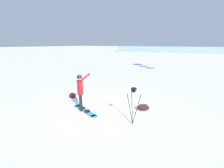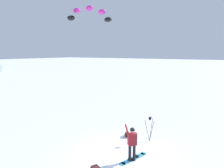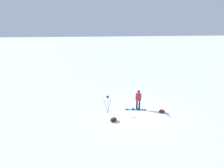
{
  "view_description": "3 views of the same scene",
  "coord_description": "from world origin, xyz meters",
  "px_view_note": "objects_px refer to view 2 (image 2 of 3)",
  "views": [
    {
      "loc": [
        5.34,
        4.51,
        3.0
      ],
      "look_at": [
        -0.33,
        0.7,
        1.2
      ],
      "focal_mm": 24.59,
      "sensor_mm": 36.0,
      "label": 1
    },
    {
      "loc": [
        4.88,
        -8.67,
        5.17
      ],
      "look_at": [
        -2.27,
        2.36,
        3.15
      ],
      "focal_mm": 33.04,
      "sensor_mm": 36.0,
      "label": 2
    },
    {
      "loc": [
        -12.59,
        4.64,
        6.39
      ],
      "look_at": [
        -2.39,
        2.46,
        3.27
      ],
      "focal_mm": 29.59,
      "sensor_mm": 36.0,
      "label": 3
    }
  ],
  "objects_px": {
    "snowboard": "(133,158)",
    "traction_kite": "(90,14)",
    "gear_bag_small": "(127,134)",
    "camera_tripod": "(150,124)",
    "snowboarder": "(132,141)",
    "gear_bag_large": "(95,168)"
  },
  "relations": [
    {
      "from": "snowboard",
      "to": "camera_tripod",
      "type": "height_order",
      "value": "camera_tripod"
    },
    {
      "from": "snowboarder",
      "to": "camera_tripod",
      "type": "relative_size",
      "value": 1.17
    },
    {
      "from": "camera_tripod",
      "to": "gear_bag_small",
      "type": "height_order",
      "value": "camera_tripod"
    },
    {
      "from": "camera_tripod",
      "to": "gear_bag_small",
      "type": "bearing_deg",
      "value": -173.8
    },
    {
      "from": "traction_kite",
      "to": "gear_bag_large",
      "type": "distance_m",
      "value": 14.73
    },
    {
      "from": "gear_bag_small",
      "to": "camera_tripod",
      "type": "bearing_deg",
      "value": 6.2
    },
    {
      "from": "snowboarder",
      "to": "traction_kite",
      "type": "height_order",
      "value": "traction_kite"
    },
    {
      "from": "snowboard",
      "to": "traction_kite",
      "type": "height_order",
      "value": "traction_kite"
    },
    {
      "from": "traction_kite",
      "to": "camera_tripod",
      "type": "xyz_separation_m",
      "value": [
        8.36,
        -4.97,
        -7.75
      ]
    },
    {
      "from": "snowboarder",
      "to": "snowboard",
      "type": "height_order",
      "value": "snowboarder"
    },
    {
      "from": "snowboard",
      "to": "gear_bag_small",
      "type": "height_order",
      "value": "gear_bag_small"
    },
    {
      "from": "snowboard",
      "to": "snowboarder",
      "type": "bearing_deg",
      "value": -85.46
    },
    {
      "from": "traction_kite",
      "to": "gear_bag_small",
      "type": "xyz_separation_m",
      "value": [
        6.95,
        -5.13,
        -8.65
      ]
    },
    {
      "from": "snowboard",
      "to": "camera_tripod",
      "type": "bearing_deg",
      "value": 93.56
    },
    {
      "from": "snowboarder",
      "to": "gear_bag_small",
      "type": "relative_size",
      "value": 2.58
    },
    {
      "from": "snowboard",
      "to": "gear_bag_large",
      "type": "height_order",
      "value": "gear_bag_large"
    },
    {
      "from": "gear_bag_large",
      "to": "camera_tripod",
      "type": "height_order",
      "value": "camera_tripod"
    },
    {
      "from": "gear_bag_large",
      "to": "gear_bag_small",
      "type": "height_order",
      "value": "gear_bag_small"
    },
    {
      "from": "traction_kite",
      "to": "snowboard",
      "type": "bearing_deg",
      "value": -40.75
    },
    {
      "from": "gear_bag_large",
      "to": "camera_tripod",
      "type": "relative_size",
      "value": 0.41
    },
    {
      "from": "snowboarder",
      "to": "gear_bag_large",
      "type": "xyz_separation_m",
      "value": [
        -0.96,
        -1.67,
        -0.9
      ]
    },
    {
      "from": "snowboarder",
      "to": "gear_bag_large",
      "type": "distance_m",
      "value": 2.12
    }
  ]
}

